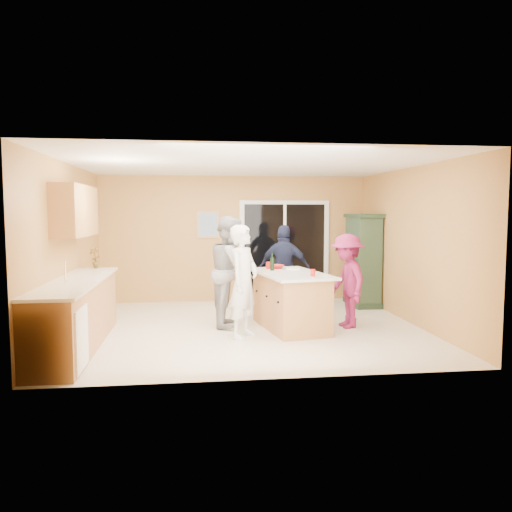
{
  "coord_description": "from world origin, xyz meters",
  "views": [
    {
      "loc": [
        -0.84,
        -7.85,
        1.86
      ],
      "look_at": [
        0.15,
        0.1,
        1.15
      ],
      "focal_mm": 35.0,
      "sensor_mm": 36.0,
      "label": 1
    }
  ],
  "objects": [
    {
      "name": "sliding_door",
      "position": [
        1.05,
        2.46,
        1.05
      ],
      "size": [
        1.9,
        0.07,
        2.1
      ],
      "color": "silver",
      "rests_on": "floor"
    },
    {
      "name": "serving_bowl",
      "position": [
        0.54,
        0.45,
        0.93
      ],
      "size": [
        0.33,
        0.33,
        0.06
      ],
      "primitive_type": "imported",
      "rotation": [
        0.0,
        0.0,
        0.32
      ],
      "color": "#B61614",
      "rests_on": "kitchen_island"
    },
    {
      "name": "kitchen_island",
      "position": [
        0.68,
        -0.13,
        0.42
      ],
      "size": [
        1.21,
        1.85,
        0.9
      ],
      "rotation": [
        0.0,
        0.0,
        0.17
      ],
      "color": "#B27445",
      "rests_on": "floor"
    },
    {
      "name": "wall_right",
      "position": [
        2.75,
        0.0,
        1.3
      ],
      "size": [
        0.1,
        5.0,
        2.6
      ],
      "primitive_type": "cube",
      "color": "#EBA560",
      "rests_on": "ground"
    },
    {
      "name": "green_hutch",
      "position": [
        2.49,
        1.66,
        0.89
      ],
      "size": [
        0.52,
        0.99,
        1.82
      ],
      "color": "#213523",
      "rests_on": "floor"
    },
    {
      "name": "woman_white",
      "position": [
        -0.12,
        -0.6,
        0.84
      ],
      "size": [
        0.67,
        0.73,
        1.67
      ],
      "primitive_type": "imported",
      "rotation": [
        0.0,
        0.0,
        0.99
      ],
      "color": "white",
      "rests_on": "floor"
    },
    {
      "name": "woman_navy",
      "position": [
        0.8,
        1.1,
        0.81
      ],
      "size": [
        1.03,
        0.69,
        1.62
      ],
      "primitive_type": "imported",
      "rotation": [
        0.0,
        0.0,
        2.8
      ],
      "color": "#1A1F3B",
      "rests_on": "floor"
    },
    {
      "name": "wall_back",
      "position": [
        0.0,
        2.5,
        1.3
      ],
      "size": [
        5.5,
        0.1,
        2.6
      ],
      "primitive_type": "cube",
      "color": "#EBA560",
      "rests_on": "ground"
    },
    {
      "name": "tumbler_far",
      "position": [
        0.39,
        0.39,
        0.96
      ],
      "size": [
        0.09,
        0.09,
        0.12
      ],
      "primitive_type": "cylinder",
      "rotation": [
        0.0,
        0.0,
        -0.16
      ],
      "color": "#B61614",
      "rests_on": "kitchen_island"
    },
    {
      "name": "wine_bottle",
      "position": [
        0.43,
        0.18,
        1.02
      ],
      "size": [
        0.07,
        0.07,
        0.29
      ],
      "rotation": [
        0.0,
        0.0,
        -0.42
      ],
      "color": "black",
      "rests_on": "kitchen_island"
    },
    {
      "name": "floor",
      "position": [
        0.0,
        0.0,
        0.0
      ],
      "size": [
        5.5,
        5.5,
        0.0
      ],
      "primitive_type": "plane",
      "color": "beige",
      "rests_on": "ground"
    },
    {
      "name": "left_cabinet_run",
      "position": [
        -2.45,
        -1.05,
        0.46
      ],
      "size": [
        0.65,
        3.05,
        1.24
      ],
      "color": "#B27445",
      "rests_on": "floor"
    },
    {
      "name": "framed_picture",
      "position": [
        -0.55,
        2.48,
        1.6
      ],
      "size": [
        0.46,
        0.04,
        0.56
      ],
      "color": "tan",
      "rests_on": "wall_back"
    },
    {
      "name": "white_plate",
      "position": [
        0.81,
        0.34,
        0.91
      ],
      "size": [
        0.28,
        0.28,
        0.02
      ],
      "primitive_type": "cylinder",
      "rotation": [
        0.0,
        0.0,
        0.15
      ],
      "color": "white",
      "rests_on": "kitchen_island"
    },
    {
      "name": "ceiling",
      "position": [
        0.0,
        0.0,
        2.6
      ],
      "size": [
        5.5,
        5.0,
        0.1
      ],
      "primitive_type": "cube",
      "color": "white",
      "rests_on": "wall_back"
    },
    {
      "name": "wall_left",
      "position": [
        -2.75,
        0.0,
        1.3
      ],
      "size": [
        0.1,
        5.0,
        2.6
      ],
      "primitive_type": "cube",
      "color": "#EBA560",
      "rests_on": "ground"
    },
    {
      "name": "woman_grey",
      "position": [
        -0.25,
        0.21,
        0.9
      ],
      "size": [
        0.77,
        0.94,
        1.8
      ],
      "primitive_type": "imported",
      "rotation": [
        0.0,
        0.0,
        1.46
      ],
      "color": "#A4A4A6",
      "rests_on": "floor"
    },
    {
      "name": "tumbler_near",
      "position": [
        0.91,
        -0.65,
        0.96
      ],
      "size": [
        0.09,
        0.09,
        0.11
      ],
      "primitive_type": "cylinder",
      "rotation": [
        0.0,
        0.0,
        0.26
      ],
      "color": "#B61614",
      "rests_on": "kitchen_island"
    },
    {
      "name": "woman_magenta",
      "position": [
        1.6,
        -0.15,
        0.76
      ],
      "size": [
        0.67,
        1.03,
        1.51
      ],
      "primitive_type": "imported",
      "rotation": [
        0.0,
        0.0,
        -1.46
      ],
      "color": "#7C1B4B",
      "rests_on": "floor"
    },
    {
      "name": "wall_front",
      "position": [
        0.0,
        -2.5,
        1.3
      ],
      "size": [
        5.5,
        0.1,
        2.6
      ],
      "primitive_type": "cube",
      "color": "#EBA560",
      "rests_on": "ground"
    },
    {
      "name": "tulip_vase",
      "position": [
        -2.45,
        0.52,
        1.12
      ],
      "size": [
        0.21,
        0.18,
        0.35
      ],
      "primitive_type": "imported",
      "rotation": [
        0.0,
        0.0,
        -0.3
      ],
      "color": "#9E1E0F",
      "rests_on": "left_cabinet_run"
    },
    {
      "name": "upper_cabinets",
      "position": [
        -2.58,
        -0.2,
        1.88
      ],
      "size": [
        0.35,
        1.6,
        0.75
      ],
      "primitive_type": "cube",
      "color": "#B27445",
      "rests_on": "wall_left"
    }
  ]
}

